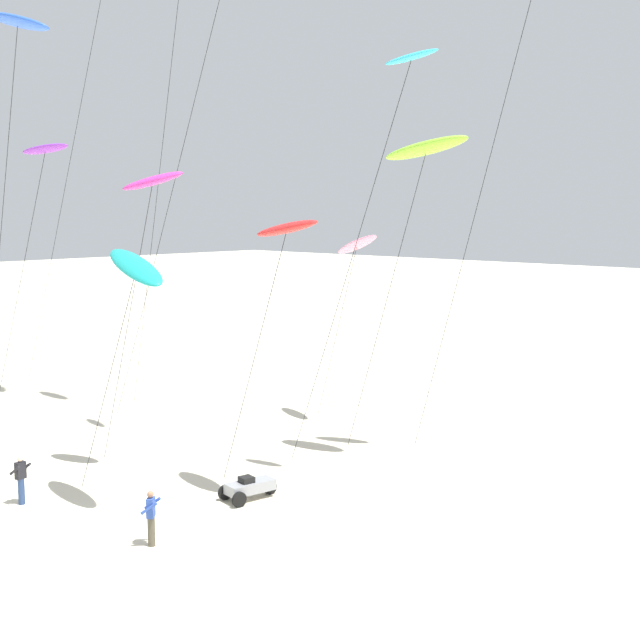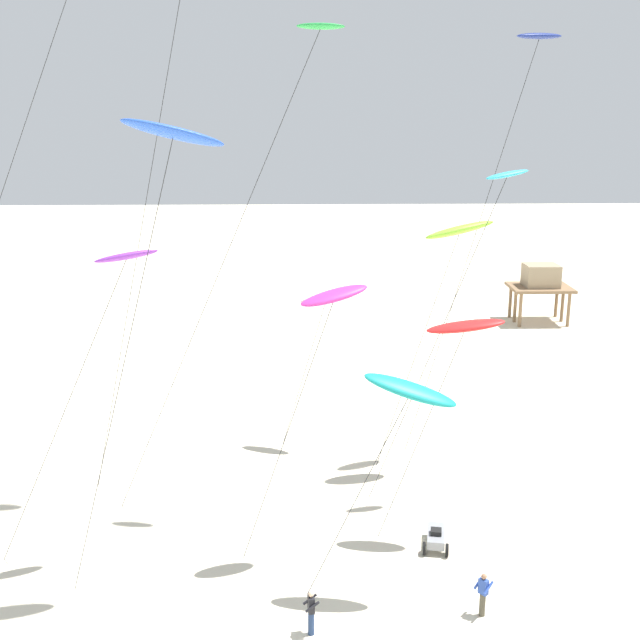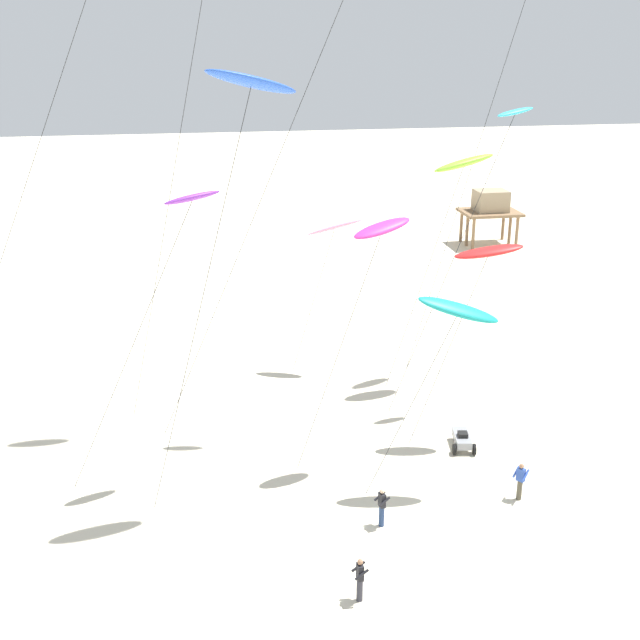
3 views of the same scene
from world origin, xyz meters
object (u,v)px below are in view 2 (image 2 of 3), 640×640
at_px(kite_red, 465,327).
at_px(kite_blue, 172,135).
at_px(kite_green, 313,44).
at_px(kite_lime, 459,231).
at_px(kite_pink, 327,296).
at_px(kite_flyer_middle, 311,611).
at_px(kite_magenta, 334,297).
at_px(kite_navy, 538,42).
at_px(kite_flyer_nearest, 483,593).
at_px(stilt_house, 541,281).
at_px(beach_buggy, 436,537).
at_px(kite_cyan, 504,182).
at_px(kite_teal, 410,391).
at_px(kite_purple, 125,260).

height_order(kite_red, kite_blue, kite_blue).
height_order(kite_green, kite_red, kite_green).
distance_m(kite_lime, kite_pink, 7.81).
xyz_separation_m(kite_red, kite_flyer_middle, (-6.21, -6.37, -8.27)).
height_order(kite_magenta, kite_navy, kite_navy).
distance_m(kite_red, kite_flyer_nearest, 9.93).
distance_m(kite_green, stilt_house, 40.51).
distance_m(kite_flyer_nearest, beach_buggy, 4.74).
height_order(kite_red, kite_cyan, kite_cyan).
bearing_deg(kite_green, stilt_house, 57.87).
relative_size(kite_red, kite_magenta, 0.85).
height_order(kite_lime, kite_cyan, kite_cyan).
bearing_deg(kite_navy, kite_cyan, -116.30).
distance_m(kite_red, kite_lime, 7.07).
xyz_separation_m(kite_flyer_nearest, kite_flyer_middle, (-6.10, -0.87, 0.00)).
height_order(kite_green, kite_flyer_nearest, kite_green).
bearing_deg(kite_teal, kite_navy, 59.88).
bearing_deg(beach_buggy, kite_cyan, 55.13).
bearing_deg(kite_navy, kite_pink, 174.91).
xyz_separation_m(kite_cyan, kite_flyer_middle, (-8.36, -10.00, -13.60)).
bearing_deg(stilt_house, kite_green, -122.13).
bearing_deg(kite_red, kite_cyan, 59.32).
bearing_deg(kite_flyer_nearest, kite_pink, 108.36).
bearing_deg(kite_teal, kite_lime, 70.77).
distance_m(kite_cyan, stilt_house, 34.70).
bearing_deg(kite_lime, kite_pink, 152.36).
bearing_deg(kite_cyan, stilt_house, 69.30).
relative_size(kite_green, kite_flyer_middle, 12.45).
bearing_deg(kite_red, kite_pink, 118.14).
distance_m(kite_cyan, kite_blue, 14.75).
relative_size(kite_purple, beach_buggy, 5.96).
xyz_separation_m(kite_cyan, kite_teal, (-4.86, -7.63, -6.51)).
bearing_deg(beach_buggy, kite_flyer_nearest, -79.46).
xyz_separation_m(kite_red, kite_pink, (-5.11, 9.55, -0.97)).
xyz_separation_m(kite_teal, beach_buggy, (1.73, 3.14, -7.55)).
height_order(kite_purple, kite_flyer_nearest, kite_purple).
bearing_deg(kite_red, kite_flyer_nearest, -91.17).
relative_size(kite_lime, kite_teal, 1.45).
bearing_deg(beach_buggy, kite_green, 141.42).
bearing_deg(stilt_house, kite_navy, -109.54).
relative_size(kite_navy, beach_buggy, 9.88).
bearing_deg(kite_pink, kite_cyan, -39.21).
bearing_deg(kite_cyan, kite_flyer_nearest, -103.94).
distance_m(kite_magenta, kite_blue, 8.20).
relative_size(kite_lime, kite_pink, 1.43).
height_order(kite_flyer_middle, beach_buggy, kite_flyer_middle).
xyz_separation_m(kite_pink, beach_buggy, (4.13, -10.42, -7.76)).
distance_m(kite_blue, stilt_house, 46.91).
relative_size(kite_red, kite_lime, 0.76).
relative_size(kite_navy, kite_pink, 2.36).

